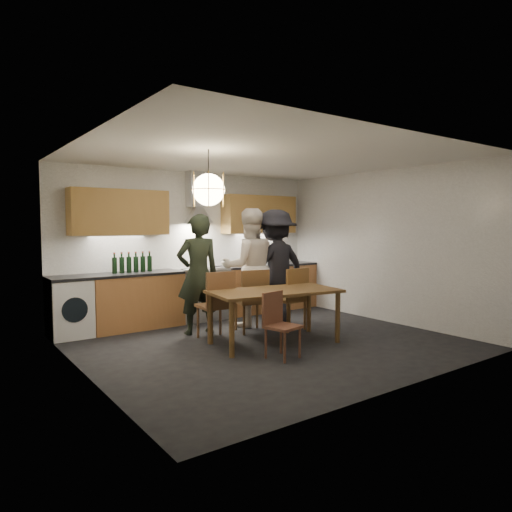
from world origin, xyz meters
TOP-DOWN VIEW (x-y plane):
  - ground at (0.00, 0.00)m, footprint 5.00×5.00m
  - room_shell at (0.00, 0.00)m, footprint 5.02×4.52m
  - counter_run at (0.02, 1.95)m, footprint 5.00×0.62m
  - range_stove at (0.00, 1.94)m, footprint 0.90×0.60m
  - wall_fixtures at (0.00, 2.07)m, footprint 4.30×0.54m
  - pendant_lamp at (-1.00, -0.10)m, footprint 0.43×0.43m
  - dining_table at (0.04, -0.11)m, footprint 1.91×1.16m
  - chair_back_left at (-0.53, 0.50)m, footprint 0.49×0.49m
  - chair_back_mid at (0.15, 0.57)m, footprint 0.54×0.54m
  - chair_back_right at (0.75, 0.34)m, footprint 0.46×0.46m
  - chair_front at (-0.33, -0.66)m, footprint 0.44×0.44m
  - person_left at (-0.55, 1.03)m, footprint 0.72×0.53m
  - person_mid at (0.40, 1.02)m, footprint 1.12×0.99m
  - person_right at (0.91, 0.98)m, footprint 1.26×0.75m
  - mixing_bowl at (1.08, 1.85)m, footprint 0.32×0.32m
  - stock_pot at (1.67, 1.91)m, footprint 0.25×0.25m
  - wine_bottles at (-1.22, 1.98)m, footprint 0.66×0.08m

SIDE VIEW (x-z plane):
  - ground at x=0.00m, z-range 0.00..0.00m
  - range_stove at x=0.00m, z-range -0.02..0.90m
  - counter_run at x=0.02m, z-range 0.00..0.90m
  - chair_front at x=-0.33m, z-range 0.06..0.88m
  - chair_back_mid at x=0.15m, z-range 0.07..1.05m
  - chair_back_right at x=0.75m, z-range 0.07..1.06m
  - chair_back_left at x=-0.53m, z-range 0.07..1.08m
  - dining_table at x=0.04m, z-range 0.29..1.05m
  - person_left at x=-0.55m, z-range 0.00..1.82m
  - mixing_bowl at x=1.08m, z-range 0.90..0.97m
  - person_right at x=0.91m, z-range 0.00..1.92m
  - person_mid at x=0.40m, z-range 0.00..1.93m
  - stock_pot at x=1.67m, z-range 0.90..1.04m
  - wine_bottles at x=-1.22m, z-range 0.90..1.23m
  - room_shell at x=0.00m, z-range 0.40..3.01m
  - wall_fixtures at x=0.00m, z-range 1.32..2.42m
  - pendant_lamp at x=-1.00m, z-range 1.75..2.45m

